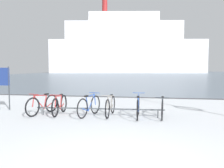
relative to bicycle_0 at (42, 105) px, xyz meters
The scene contains 10 objects.
ground 49.71m from the bicycle_0, 85.98° to the left, with size 80.00×132.00×0.08m.
bike_rack 2.21m from the bicycle_0, ahead, with size 4.72×0.33×0.31m.
bicycle_0 is the anchor object (origin of this frame).
bicycle_1 0.67m from the bicycle_0, ahead, with size 0.46×1.67×0.81m.
bicycle_2 1.85m from the bicycle_0, ahead, with size 0.55×1.62×0.83m.
bicycle_3 2.62m from the bicycle_0, ahead, with size 0.46×1.72×0.82m.
bicycle_4 3.64m from the bicycle_0, ahead, with size 0.46×1.81×0.85m.
bicycle_5 4.49m from the bicycle_0, ahead, with size 0.46×1.64×0.78m.
info_sign 2.32m from the bicycle_0, 162.99° to the left, with size 0.55×0.06×1.83m.
ferry_ship 76.47m from the bicycle_0, 94.07° to the left, with size 55.56×19.02×26.57m.
Camera 1 is at (0.64, -3.81, 1.76)m, focal length 36.97 mm.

